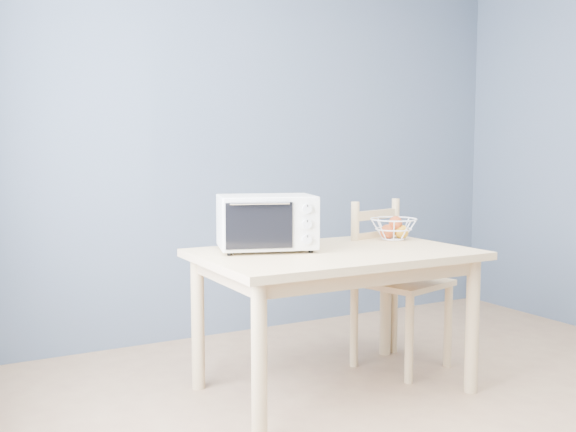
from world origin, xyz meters
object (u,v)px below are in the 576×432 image
fruit_basket (393,228)px  dining_chair (395,285)px  dining_table (334,270)px  toaster_oven (263,222)px

fruit_basket → dining_chair: (0.01, -0.01, -0.34)m
dining_table → fruit_basket: 0.59m
dining_table → dining_chair: size_ratio=1.43×
fruit_basket → dining_chair: bearing=-50.2°
fruit_basket → dining_table: bearing=-160.2°
dining_table → toaster_oven: toaster_oven is taller
toaster_oven → dining_table: bearing=-11.0°
fruit_basket → dining_chair: 0.34m
toaster_oven → fruit_basket: size_ratio=1.82×
dining_table → fruit_basket: fruit_basket is taller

